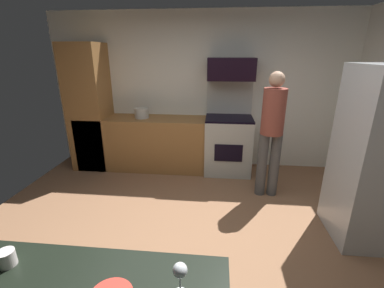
% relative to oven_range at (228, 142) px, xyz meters
% --- Properties ---
extents(ground_plane, '(5.20, 4.80, 0.02)m').
position_rel_oven_range_xyz_m(ground_plane, '(-0.47, -1.97, -0.53)').
color(ground_plane, '#8E6345').
extents(wall_back, '(5.20, 0.12, 2.60)m').
position_rel_oven_range_xyz_m(wall_back, '(-0.47, 0.37, 0.78)').
color(wall_back, white).
rests_on(wall_back, ground).
extents(lower_cabinet_run, '(2.40, 0.60, 0.90)m').
position_rel_oven_range_xyz_m(lower_cabinet_run, '(-1.37, 0.01, -0.07)').
color(lower_cabinet_run, '#9E6B39').
rests_on(lower_cabinet_run, ground).
extents(cabinet_column, '(0.60, 0.60, 2.10)m').
position_rel_oven_range_xyz_m(cabinet_column, '(-2.37, 0.01, 0.53)').
color(cabinet_column, '#9E6B39').
rests_on(cabinet_column, ground).
extents(oven_range, '(0.76, 0.65, 1.53)m').
position_rel_oven_range_xyz_m(oven_range, '(0.00, 0.00, 0.00)').
color(oven_range, beige).
rests_on(oven_range, ground).
extents(microwave, '(0.74, 0.38, 0.34)m').
position_rel_oven_range_xyz_m(microwave, '(0.00, 0.09, 1.18)').
color(microwave, black).
rests_on(microwave, oven_range).
extents(person_cook, '(0.31, 0.30, 1.73)m').
position_rel_oven_range_xyz_m(person_cook, '(0.54, -0.76, 0.46)').
color(person_cook, '#4E4E4E').
rests_on(person_cook, ground).
extents(wine_glass_far, '(0.07, 0.07, 0.17)m').
position_rel_oven_range_xyz_m(wine_glass_far, '(-0.33, -3.32, 0.51)').
color(wine_glass_far, silver).
rests_on(wine_glass_far, counter_island).
extents(mug_coffee, '(0.09, 0.09, 0.09)m').
position_rel_oven_range_xyz_m(mug_coffee, '(-1.25, -3.25, 0.43)').
color(mug_coffee, silver).
rests_on(mug_coffee, counter_island).
extents(stock_pot, '(0.24, 0.24, 0.17)m').
position_rel_oven_range_xyz_m(stock_pot, '(-1.46, 0.01, 0.47)').
color(stock_pot, beige).
rests_on(stock_pot, lower_cabinet_run).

